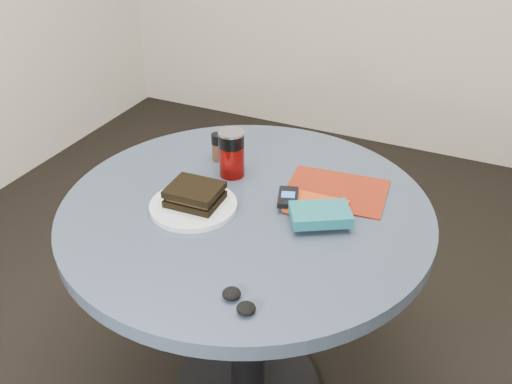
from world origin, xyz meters
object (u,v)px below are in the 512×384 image
at_px(soda_can, 232,154).
at_px(pepper_grinder, 218,147).
at_px(plate, 193,206).
at_px(magazine, 336,191).
at_px(mp3_player, 288,197).
at_px(red_book, 316,206).
at_px(novel, 320,214).
at_px(table, 246,253).
at_px(headphones, 239,301).
at_px(sandwich, 195,194).

relative_size(soda_can, pepper_grinder, 1.61).
bearing_deg(plate, magazine, 36.84).
xyz_separation_m(magazine, mp3_player, (-0.10, -0.12, 0.02)).
relative_size(red_book, novel, 1.05).
xyz_separation_m(plate, mp3_player, (0.22, 0.12, 0.02)).
bearing_deg(table, headphones, -66.56).
xyz_separation_m(sandwich, novel, (0.33, 0.06, -0.01)).
bearing_deg(sandwich, soda_can, 86.26).
xyz_separation_m(table, novel, (0.21, -0.00, 0.20)).
bearing_deg(soda_can, mp3_player, -21.47).
distance_m(table, headphones, 0.42).
bearing_deg(magazine, novel, -92.11).
bearing_deg(novel, red_book, 87.65).
bearing_deg(magazine, plate, -149.13).
distance_m(sandwich, soda_can, 0.19).
relative_size(soda_can, headphones, 1.34).
distance_m(novel, mp3_player, 0.12).
height_order(red_book, headphones, headphones).
bearing_deg(headphones, novel, 80.62).
height_order(plate, pepper_grinder, pepper_grinder).
distance_m(sandwich, mp3_player, 0.25).
distance_m(table, red_book, 0.26).
bearing_deg(headphones, plate, 134.23).
bearing_deg(table, pepper_grinder, 134.04).
xyz_separation_m(soda_can, pepper_grinder, (-0.08, 0.06, -0.03)).
xyz_separation_m(table, soda_can, (-0.11, 0.13, 0.23)).
relative_size(soda_can, novel, 0.93).
bearing_deg(headphones, pepper_grinder, 121.91).
bearing_deg(plate, mp3_player, 28.16).
distance_m(sandwich, novel, 0.33).
relative_size(plate, pepper_grinder, 2.69).
distance_m(soda_can, headphones, 0.55).
relative_size(pepper_grinder, mp3_player, 0.83).
height_order(plate, red_book, red_book).
relative_size(table, plate, 4.30).
distance_m(soda_can, novel, 0.35).
bearing_deg(novel, magazine, 63.69).
height_order(mp3_player, headphones, mp3_player).
height_order(plate, mp3_player, mp3_player).
height_order(table, headphones, headphones).
height_order(pepper_grinder, mp3_player, pepper_grinder).
height_order(soda_can, headphones, soda_can).
relative_size(plate, sandwich, 1.65).
relative_size(plate, soda_can, 1.67).
xyz_separation_m(table, pepper_grinder, (-0.19, 0.19, 0.21)).
xyz_separation_m(plate, headphones, (0.27, -0.28, 0.00)).
relative_size(soda_can, red_book, 0.89).
xyz_separation_m(pepper_grinder, red_book, (0.36, -0.13, -0.03)).
bearing_deg(sandwich, red_book, 22.00).
distance_m(red_book, novel, 0.07).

